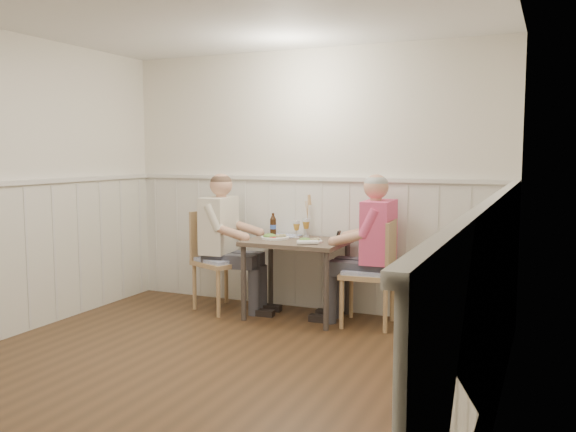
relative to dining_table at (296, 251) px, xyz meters
The scene contains 16 objects.
ground_plane 1.95m from the dining_table, 91.16° to the right, with size 4.50×4.50×0.00m, color #452E1B.
room_shell 2.04m from the dining_table, 91.16° to the right, with size 4.04×4.54×2.60m.
wainscot 1.15m from the dining_table, 91.84° to the right, with size 4.00×4.49×1.34m.
dining_table is the anchor object (origin of this frame).
chair_right 0.77m from the dining_table, ahead, with size 0.50×0.50×0.97m.
chair_left 0.85m from the dining_table, behind, with size 0.61×0.61×0.99m.
man_in_pink 0.75m from the dining_table, ahead, with size 0.66×0.46×1.41m.
diner_cream 0.79m from the dining_table, behind, with size 0.67×0.47×1.40m.
plate_man 0.21m from the dining_table, 25.62° to the right, with size 0.24×0.24×0.06m.
plate_diner 0.27m from the dining_table, behind, with size 0.28×0.28×0.07m.
beer_glass_a 0.34m from the dining_table, 90.69° to the left, with size 0.07×0.07×0.18m.
beer_glass_b 0.26m from the dining_table, 112.54° to the left, with size 0.07×0.07×0.17m.
beer_bottle 0.45m from the dining_table, 148.26° to the left, with size 0.06×0.06×0.23m.
rolled_napkin 0.34m from the dining_table, 48.67° to the right, with size 0.19×0.14×0.04m.
grass_vase 0.43m from the dining_table, 94.09° to the left, with size 0.05×0.05×0.44m.
gingham_mat 0.35m from the dining_table, 133.37° to the left, with size 0.31×0.26×0.01m.
Camera 1 is at (2.26, -3.45, 1.58)m, focal length 38.00 mm.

